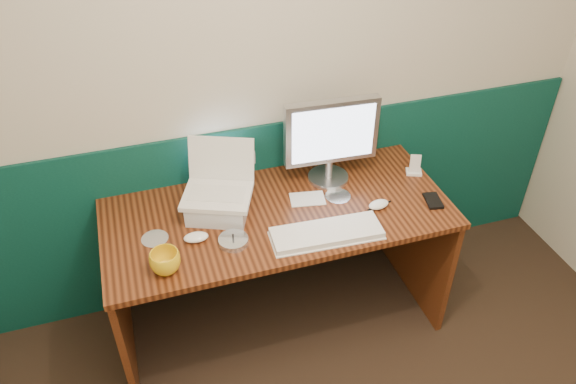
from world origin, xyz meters
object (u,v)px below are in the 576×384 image
object	(u,v)px
laptop	(215,175)
monitor	(330,140)
mug	(165,262)
keyboard	(327,234)
camcorder	(244,164)
desk	(279,269)

from	to	relation	value
laptop	monitor	world-z (taller)	monitor
laptop	mug	size ratio (longest dim) A/B	2.42
keyboard	mug	size ratio (longest dim) A/B	3.86
keyboard	camcorder	xyz separation A→B (m)	(-0.24, 0.49, 0.09)
laptop	mug	bearing A→B (deg)	-110.68
laptop	keyboard	size ratio (longest dim) A/B	0.63
monitor	keyboard	size ratio (longest dim) A/B	0.93
laptop	camcorder	bearing A→B (deg)	71.69
desk	camcorder	size ratio (longest dim) A/B	7.37
mug	camcorder	size ratio (longest dim) A/B	0.57
desk	mug	size ratio (longest dim) A/B	12.81
mug	desk	bearing A→B (deg)	22.85
keyboard	camcorder	size ratio (longest dim) A/B	2.22
desk	laptop	xyz separation A→B (m)	(-0.26, 0.07, 0.59)
mug	camcorder	bearing A→B (deg)	47.64
keyboard	desk	bearing A→B (deg)	126.97
desk	keyboard	size ratio (longest dim) A/B	3.32
mug	laptop	bearing A→B (deg)	46.72
desk	monitor	distance (m)	0.70
desk	laptop	bearing A→B (deg)	165.63
monitor	camcorder	world-z (taller)	monitor
laptop	camcorder	size ratio (longest dim) A/B	1.39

